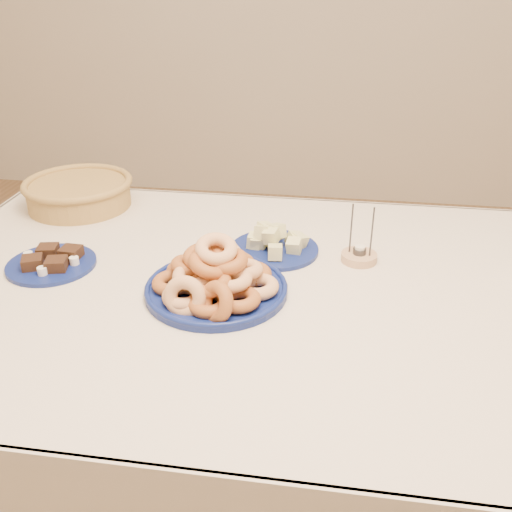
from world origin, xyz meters
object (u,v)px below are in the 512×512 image
melon_plate (274,244)px  candle_holder (359,256)px  wicker_basket (79,192)px  donut_platter (215,279)px  dining_table (259,323)px  brownie_plate (52,262)px

melon_plate → candle_holder: bearing=-5.5°
wicker_basket → donut_platter: bearing=-40.8°
donut_platter → candle_holder: 0.38m
dining_table → donut_platter: bearing=-147.7°
dining_table → donut_platter: donut_platter is taller
dining_table → brownie_plate: size_ratio=7.03×
donut_platter → candle_holder: bearing=33.5°
dining_table → brownie_plate: bearing=178.7°
brownie_plate → melon_plate: bearing=17.2°
candle_holder → melon_plate: bearing=174.5°
donut_platter → wicker_basket: bearing=139.2°
brownie_plate → candle_holder: candle_holder is taller
donut_platter → brownie_plate: (-0.42, 0.07, -0.03)m
donut_platter → candle_holder: size_ratio=2.66×
wicker_basket → candle_holder: size_ratio=2.89×
wicker_basket → dining_table: bearing=-32.6°
dining_table → brownie_plate: (-0.51, 0.01, 0.12)m
donut_platter → brownie_plate: bearing=170.8°
dining_table → brownie_plate: brownie_plate is taller
dining_table → wicker_basket: 0.74m
dining_table → melon_plate: bearing=86.1°
melon_plate → wicker_basket: wicker_basket is taller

